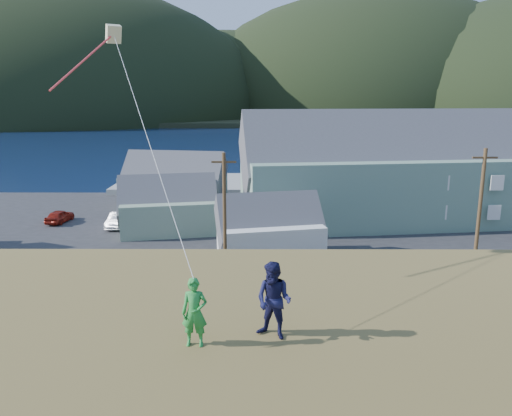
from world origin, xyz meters
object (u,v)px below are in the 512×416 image
at_px(shed_palegreen_near, 168,207).
at_px(shed_palegreen_far, 174,181).
at_px(wharf, 212,184).
at_px(kite_flyer_navy, 274,301).
at_px(lodge, 433,170).
at_px(kite_flyer_green, 195,312).
at_px(shed_white, 269,230).

height_order(shed_palegreen_near, shed_palegreen_far, shed_palegreen_far).
bearing_deg(shed_palegreen_far, wharf, 86.02).
bearing_deg(shed_palegreen_far, kite_flyer_navy, -67.87).
height_order(lodge, shed_palegreen_near, lodge).
height_order(shed_palegreen_near, kite_flyer_green, kite_flyer_green).
bearing_deg(kite_flyer_green, kite_flyer_navy, 14.93).
height_order(lodge, shed_palegreen_far, lodge).
xyz_separation_m(shed_palegreen_far, kite_flyer_navy, (10.19, -46.52, 5.12)).
relative_size(shed_palegreen_near, kite_flyer_green, 6.26).
distance_m(shed_palegreen_near, shed_white, 12.59).
distance_m(wharf, kite_flyer_navy, 60.29).
distance_m(kite_flyer_green, kite_flyer_navy, 1.85).
bearing_deg(shed_white, lodge, 25.74).
relative_size(wharf, kite_flyer_navy, 14.13).
bearing_deg(kite_flyer_green, shed_palegreen_far, 102.53).
relative_size(lodge, kite_flyer_green, 25.13).
xyz_separation_m(lodge, shed_white, (-17.13, -13.35, -2.81)).
height_order(shed_white, kite_flyer_navy, kite_flyer_navy).
height_order(lodge, shed_white, lodge).
relative_size(wharf, shed_white, 2.87).
bearing_deg(lodge, shed_palegreen_far, 159.61).
bearing_deg(shed_white, shed_palegreen_near, 126.18).
bearing_deg(wharf, lodge, -37.99).
bearing_deg(wharf, kite_flyer_green, -85.00).
height_order(wharf, shed_palegreen_near, shed_palegreen_near).
relative_size(lodge, shed_palegreen_far, 3.20).
bearing_deg(shed_white, shed_palegreen_far, 106.27).
height_order(wharf, shed_white, shed_white).
relative_size(shed_white, shed_palegreen_far, 0.72).
xyz_separation_m(shed_palegreen_far, kite_flyer_green, (8.39, -46.92, 5.01)).
distance_m(shed_palegreen_near, kite_flyer_navy, 36.67).
bearing_deg(kite_flyer_navy, kite_flyer_green, -139.65).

